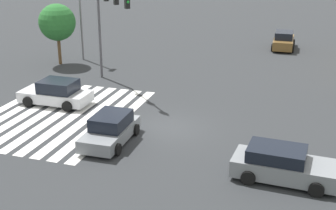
# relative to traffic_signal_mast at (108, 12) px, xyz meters

# --- Properties ---
(ground_plane) EXTENTS (155.78, 155.78, 0.00)m
(ground_plane) POSITION_rel_traffic_signal_mast_xyz_m (6.42, 6.42, -5.14)
(ground_plane) COLOR #2B2D30
(crosswalk_markings) EXTENTS (11.19, 8.20, 0.01)m
(crosswalk_markings) POSITION_rel_traffic_signal_mast_xyz_m (6.42, -0.44, -5.14)
(crosswalk_markings) COLOR silver
(crosswalk_markings) RESTS_ON ground_plane
(traffic_signal_mast) EXTENTS (4.23, 4.23, 7.00)m
(traffic_signal_mast) POSITION_rel_traffic_signal_mast_xyz_m (0.00, 0.00, 0.00)
(traffic_signal_mast) COLOR #47474C
(traffic_signal_mast) RESTS_ON ground_plane
(car_1) EXTENTS (2.32, 4.62, 1.50)m
(car_1) POSITION_rel_traffic_signal_mast_xyz_m (10.31, 12.96, -4.42)
(car_1) COLOR gray
(car_1) RESTS_ON ground_plane
(car_2) EXTENTS (2.25, 4.45, 1.57)m
(car_2) POSITION_rel_traffic_signal_mast_xyz_m (4.84, -1.51, -4.42)
(car_2) COLOR silver
(car_2) RESTS_ON ground_plane
(car_4) EXTENTS (4.15, 2.15, 1.48)m
(car_4) POSITION_rel_traffic_signal_mast_xyz_m (9.04, 4.15, -4.45)
(car_4) COLOR gray
(car_4) RESTS_ON ground_plane
(car_6) EXTENTS (4.27, 2.13, 1.63)m
(car_6) POSITION_rel_traffic_signal_mast_xyz_m (-15.00, 10.78, -4.38)
(car_6) COLOR brown
(car_6) RESTS_ON ground_plane
(street_light_pole_b) EXTENTS (0.80, 0.36, 8.19)m
(street_light_pole_b) POSITION_rel_traffic_signal_mast_xyz_m (-5.64, -5.16, -0.25)
(street_light_pole_b) COLOR slate
(street_light_pole_b) RESTS_ON ground_plane
(tree_corner_b) EXTENTS (2.97, 2.97, 4.94)m
(tree_corner_b) POSITION_rel_traffic_signal_mast_xyz_m (-3.74, -6.29, -1.70)
(tree_corner_b) COLOR brown
(tree_corner_b) RESTS_ON ground_plane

